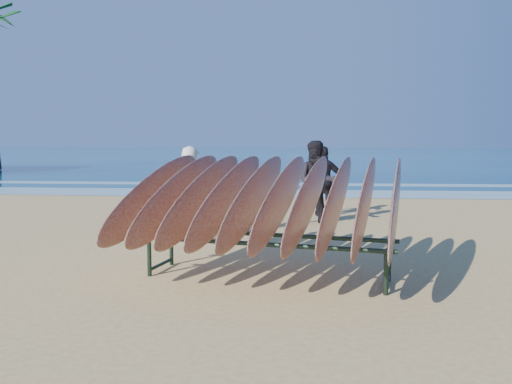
{
  "coord_description": "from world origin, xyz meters",
  "views": [
    {
      "loc": [
        0.72,
        -7.38,
        1.76
      ],
      "look_at": [
        0.0,
        0.8,
        0.95
      ],
      "focal_mm": 38.0,
      "sensor_mm": 36.0,
      "label": 1
    }
  ],
  "objects_px": {
    "person_dark_a": "(317,183)",
    "surfboard_rack": "(267,199)",
    "person_white": "(191,193)",
    "person_dark_b": "(324,181)"
  },
  "relations": [
    {
      "from": "person_white",
      "to": "person_dark_a",
      "type": "bearing_deg",
      "value": -116.08
    },
    {
      "from": "surfboard_rack",
      "to": "person_white",
      "type": "height_order",
      "value": "surfboard_rack"
    },
    {
      "from": "person_dark_a",
      "to": "person_dark_b",
      "type": "height_order",
      "value": "person_dark_a"
    },
    {
      "from": "person_white",
      "to": "person_dark_a",
      "type": "xyz_separation_m",
      "value": [
        2.22,
        1.93,
        0.04
      ]
    },
    {
      "from": "surfboard_rack",
      "to": "person_dark_b",
      "type": "bearing_deg",
      "value": 92.47
    },
    {
      "from": "person_dark_a",
      "to": "person_dark_b",
      "type": "relative_size",
      "value": 1.08
    },
    {
      "from": "surfboard_rack",
      "to": "person_white",
      "type": "xyz_separation_m",
      "value": [
        -1.49,
        2.48,
        -0.19
      ]
    },
    {
      "from": "person_dark_a",
      "to": "surfboard_rack",
      "type": "bearing_deg",
      "value": -96.44
    },
    {
      "from": "surfboard_rack",
      "to": "person_white",
      "type": "distance_m",
      "value": 2.9
    },
    {
      "from": "surfboard_rack",
      "to": "person_dark_b",
      "type": "height_order",
      "value": "surfboard_rack"
    }
  ]
}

